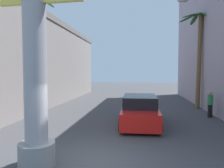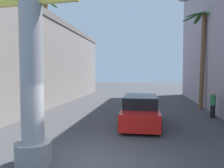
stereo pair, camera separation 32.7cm
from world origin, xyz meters
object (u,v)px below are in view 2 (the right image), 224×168
Objects in this scene: car_lead at (140,111)px; palm_tree_mid_right at (202,44)px; neon_sign_pole at (31,8)px; pedestrian_mid_right at (213,103)px; palm_tree_mid_left at (43,33)px.

car_lead is 8.56m from palm_tree_mid_right.
palm_tree_mid_right is at bearing 56.92° from neon_sign_pole.
neon_sign_pole is 11.57m from pedestrian_mid_right.
car_lead is 0.55× the size of palm_tree_mid_left.
neon_sign_pole reaches higher than car_lead.
pedestrian_mid_right is (12.33, -2.58, -5.03)m from palm_tree_mid_left.
palm_tree_mid_right reaches higher than car_lead.
car_lead is (3.06, 5.73, -3.98)m from neon_sign_pole.
palm_tree_mid_right is (7.58, 11.64, 0.26)m from neon_sign_pole.
pedestrian_mid_right is (-0.17, -3.60, -4.02)m from palm_tree_mid_right.
pedestrian_mid_right is at bearing 47.32° from neon_sign_pole.
palm_tree_mid_left is (-7.97, 4.89, 5.24)m from car_lead.
neon_sign_pole reaches higher than palm_tree_mid_right.
neon_sign_pole reaches higher than pedestrian_mid_right.
palm_tree_mid_right is 5.40m from pedestrian_mid_right.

